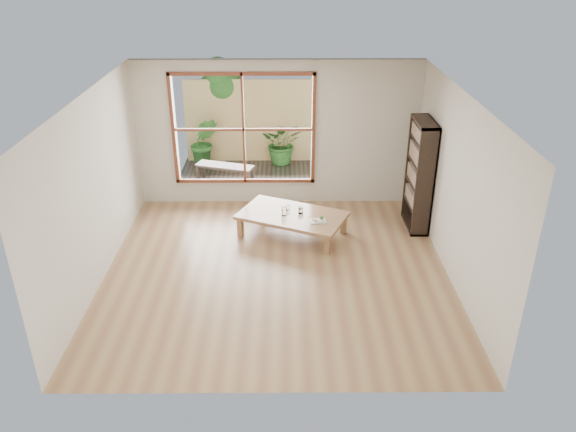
# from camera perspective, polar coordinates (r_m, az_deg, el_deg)

# --- Properties ---
(ground) EXTENTS (5.00, 5.00, 0.00)m
(ground) POSITION_cam_1_polar(r_m,az_deg,el_deg) (8.33, -1.15, -5.53)
(ground) COLOR tan
(ground) RESTS_ON ground
(low_table) EXTENTS (1.93, 1.56, 0.37)m
(low_table) POSITION_cam_1_polar(r_m,az_deg,el_deg) (9.17, 0.44, -0.04)
(low_table) COLOR #A1764E
(low_table) RESTS_ON ground
(floor_cushion) EXTENTS (0.50, 0.50, 0.07)m
(floor_cushion) POSITION_cam_1_polar(r_m,az_deg,el_deg) (9.82, -1.03, -0.05)
(floor_cushion) COLOR beige
(floor_cushion) RESTS_ON ground
(bookshelf) EXTENTS (0.30, 0.83, 1.84)m
(bookshelf) POSITION_cam_1_polar(r_m,az_deg,el_deg) (9.46, 13.21, 4.06)
(bookshelf) COLOR black
(bookshelf) RESTS_ON ground
(glass_tall) EXTENTS (0.08, 0.08, 0.14)m
(glass_tall) POSITION_cam_1_polar(r_m,az_deg,el_deg) (9.07, -0.41, 0.48)
(glass_tall) COLOR silver
(glass_tall) RESTS_ON low_table
(glass_mid) EXTENTS (0.08, 0.08, 0.11)m
(glass_mid) POSITION_cam_1_polar(r_m,az_deg,el_deg) (9.19, 1.30, 0.70)
(glass_mid) COLOR silver
(glass_mid) RESTS_ON low_table
(glass_short) EXTENTS (0.07, 0.07, 0.09)m
(glass_short) POSITION_cam_1_polar(r_m,az_deg,el_deg) (9.15, 1.27, 0.49)
(glass_short) COLOR silver
(glass_short) RESTS_ON low_table
(glass_small) EXTENTS (0.07, 0.07, 0.08)m
(glass_small) POSITION_cam_1_polar(r_m,az_deg,el_deg) (9.28, -0.03, 0.87)
(glass_small) COLOR silver
(glass_small) RESTS_ON low_table
(food_tray) EXTENTS (0.29, 0.22, 0.08)m
(food_tray) POSITION_cam_1_polar(r_m,az_deg,el_deg) (8.92, 3.11, -0.42)
(food_tray) COLOR white
(food_tray) RESTS_ON low_table
(deck) EXTENTS (2.80, 2.00, 0.05)m
(deck) POSITION_cam_1_polar(r_m,az_deg,el_deg) (11.53, -3.93, 3.84)
(deck) COLOR #332A25
(deck) RESTS_ON ground
(garden_bench) EXTENTS (1.19, 0.66, 0.36)m
(garden_bench) POSITION_cam_1_polar(r_m,az_deg,el_deg) (11.21, -6.43, 4.87)
(garden_bench) COLOR black
(garden_bench) RESTS_ON deck
(bamboo_fence) EXTENTS (2.80, 0.06, 1.80)m
(bamboo_fence) POSITION_cam_1_polar(r_m,az_deg,el_deg) (12.17, -3.80, 9.56)
(bamboo_fence) COLOR #DCB670
(bamboo_fence) RESTS_ON ground
(shrub_right) EXTENTS (0.88, 0.77, 0.93)m
(shrub_right) POSITION_cam_1_polar(r_m,az_deg,el_deg) (12.09, -0.54, 7.48)
(shrub_right) COLOR #2D6926
(shrub_right) RESTS_ON deck
(shrub_left) EXTENTS (0.61, 0.51, 1.06)m
(shrub_left) POSITION_cam_1_polar(r_m,az_deg,el_deg) (12.05, -8.54, 7.42)
(shrub_left) COLOR #2D6926
(shrub_left) RESTS_ON deck
(garden_tree) EXTENTS (1.04, 0.85, 2.22)m
(garden_tree) POSITION_cam_1_polar(r_m,az_deg,el_deg) (12.34, -7.05, 13.14)
(garden_tree) COLOR #4C3D2D
(garden_tree) RESTS_ON ground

